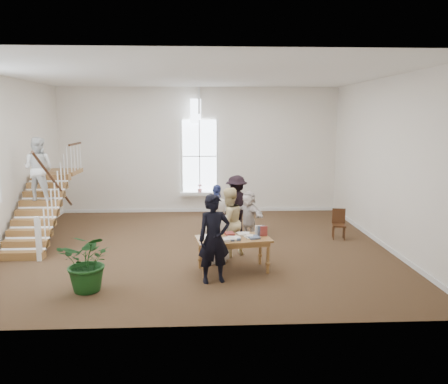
{
  "coord_description": "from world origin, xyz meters",
  "views": [
    {
      "loc": [
        0.15,
        -11.32,
        3.46
      ],
      "look_at": [
        0.7,
        0.4,
        1.43
      ],
      "focal_mm": 35.0,
      "sensor_mm": 36.0,
      "label": 1
    }
  ],
  "objects_px": {
    "woman_cluster_b": "(236,204)",
    "woman_cluster_c": "(248,215)",
    "elderly_woman": "(217,230)",
    "side_chair": "(339,222)",
    "police_officer": "(214,239)",
    "woman_cluster_a": "(217,211)",
    "library_table": "(233,241)",
    "person_yellow": "(228,222)",
    "floor_plant": "(89,262)"
  },
  "relations": [
    {
      "from": "police_officer",
      "to": "side_chair",
      "type": "relative_size",
      "value": 2.21
    },
    {
      "from": "floor_plant",
      "to": "elderly_woman",
      "type": "bearing_deg",
      "value": 31.93
    },
    {
      "from": "woman_cluster_c",
      "to": "side_chair",
      "type": "bearing_deg",
      "value": 47.01
    },
    {
      "from": "person_yellow",
      "to": "woman_cluster_c",
      "type": "xyz_separation_m",
      "value": [
        0.67,
        1.57,
        -0.17
      ]
    },
    {
      "from": "elderly_woman",
      "to": "floor_plant",
      "type": "height_order",
      "value": "elderly_woman"
    },
    {
      "from": "person_yellow",
      "to": "woman_cluster_c",
      "type": "height_order",
      "value": "person_yellow"
    },
    {
      "from": "woman_cluster_b",
      "to": "side_chair",
      "type": "distance_m",
      "value": 3.02
    },
    {
      "from": "person_yellow",
      "to": "side_chair",
      "type": "distance_m",
      "value": 3.59
    },
    {
      "from": "library_table",
      "to": "floor_plant",
      "type": "height_order",
      "value": "floor_plant"
    },
    {
      "from": "woman_cluster_a",
      "to": "floor_plant",
      "type": "bearing_deg",
      "value": 127.69
    },
    {
      "from": "woman_cluster_a",
      "to": "elderly_woman",
      "type": "bearing_deg",
      "value": 160.48
    },
    {
      "from": "police_officer",
      "to": "person_yellow",
      "type": "bearing_deg",
      "value": 62.74
    },
    {
      "from": "woman_cluster_c",
      "to": "floor_plant",
      "type": "xyz_separation_m",
      "value": [
        -3.58,
        -3.7,
        -0.08
      ]
    },
    {
      "from": "library_table",
      "to": "woman_cluster_c",
      "type": "height_order",
      "value": "woman_cluster_c"
    },
    {
      "from": "woman_cluster_c",
      "to": "side_chair",
      "type": "height_order",
      "value": "woman_cluster_c"
    },
    {
      "from": "elderly_woman",
      "to": "woman_cluster_a",
      "type": "xyz_separation_m",
      "value": [
        0.07,
        2.27,
        -0.03
      ]
    },
    {
      "from": "floor_plant",
      "to": "woman_cluster_a",
      "type": "bearing_deg",
      "value": 55.53
    },
    {
      "from": "woman_cluster_c",
      "to": "woman_cluster_b",
      "type": "bearing_deg",
      "value": 164.35
    },
    {
      "from": "police_officer",
      "to": "woman_cluster_c",
      "type": "relative_size",
      "value": 1.36
    },
    {
      "from": "police_officer",
      "to": "woman_cluster_b",
      "type": "distance_m",
      "value": 4.05
    },
    {
      "from": "elderly_woman",
      "to": "library_table",
      "type": "bearing_deg",
      "value": 91.16
    },
    {
      "from": "elderly_woman",
      "to": "side_chair",
      "type": "relative_size",
      "value": 1.86
    },
    {
      "from": "police_officer",
      "to": "woman_cluster_a",
      "type": "bearing_deg",
      "value": 72.9
    },
    {
      "from": "library_table",
      "to": "woman_cluster_a",
      "type": "relative_size",
      "value": 1.14
    },
    {
      "from": "woman_cluster_b",
      "to": "person_yellow",
      "type": "bearing_deg",
      "value": 28.5
    },
    {
      "from": "police_officer",
      "to": "person_yellow",
      "type": "distance_m",
      "value": 1.8
    },
    {
      "from": "library_table",
      "to": "woman_cluster_c",
      "type": "xyz_separation_m",
      "value": [
        0.63,
        2.68,
        0.0
      ]
    },
    {
      "from": "police_officer",
      "to": "library_table",
      "type": "bearing_deg",
      "value": 41.22
    },
    {
      "from": "person_yellow",
      "to": "floor_plant",
      "type": "distance_m",
      "value": 3.61
    },
    {
      "from": "person_yellow",
      "to": "police_officer",
      "type": "bearing_deg",
      "value": 45.3
    },
    {
      "from": "person_yellow",
      "to": "woman_cluster_a",
      "type": "height_order",
      "value": "person_yellow"
    },
    {
      "from": "police_officer",
      "to": "side_chair",
      "type": "xyz_separation_m",
      "value": [
        3.66,
        3.21,
        -0.48
      ]
    },
    {
      "from": "side_chair",
      "to": "woman_cluster_b",
      "type": "bearing_deg",
      "value": 176.42
    },
    {
      "from": "woman_cluster_b",
      "to": "woman_cluster_c",
      "type": "xyz_separation_m",
      "value": [
        0.3,
        -0.65,
        -0.18
      ]
    },
    {
      "from": "woman_cluster_a",
      "to": "police_officer",
      "type": "bearing_deg",
      "value": 159.45
    },
    {
      "from": "woman_cluster_c",
      "to": "woman_cluster_a",
      "type": "bearing_deg",
      "value": -142.96
    },
    {
      "from": "woman_cluster_b",
      "to": "police_officer",
      "type": "bearing_deg",
      "value": 26.95
    },
    {
      "from": "police_officer",
      "to": "woman_cluster_a",
      "type": "height_order",
      "value": "police_officer"
    },
    {
      "from": "floor_plant",
      "to": "side_chair",
      "type": "bearing_deg",
      "value": 30.13
    },
    {
      "from": "woman_cluster_a",
      "to": "side_chair",
      "type": "bearing_deg",
      "value": -113.0
    },
    {
      "from": "police_officer",
      "to": "side_chair",
      "type": "bearing_deg",
      "value": 26.81
    },
    {
      "from": "person_yellow",
      "to": "side_chair",
      "type": "bearing_deg",
      "value": 172.22
    },
    {
      "from": "library_table",
      "to": "person_yellow",
      "type": "distance_m",
      "value": 1.12
    },
    {
      "from": "elderly_woman",
      "to": "woman_cluster_a",
      "type": "bearing_deg",
      "value": -119.65
    },
    {
      "from": "library_table",
      "to": "woman_cluster_b",
      "type": "height_order",
      "value": "woman_cluster_b"
    },
    {
      "from": "elderly_woman",
      "to": "side_chair",
      "type": "distance_m",
      "value": 4.08
    },
    {
      "from": "police_officer",
      "to": "woman_cluster_c",
      "type": "bearing_deg",
      "value": 57.81
    },
    {
      "from": "elderly_woman",
      "to": "person_yellow",
      "type": "distance_m",
      "value": 0.59
    },
    {
      "from": "elderly_woman",
      "to": "side_chair",
      "type": "xyz_separation_m",
      "value": [
        3.56,
        1.96,
        -0.33
      ]
    },
    {
      "from": "library_table",
      "to": "elderly_woman",
      "type": "distance_m",
      "value": 0.7
    }
  ]
}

